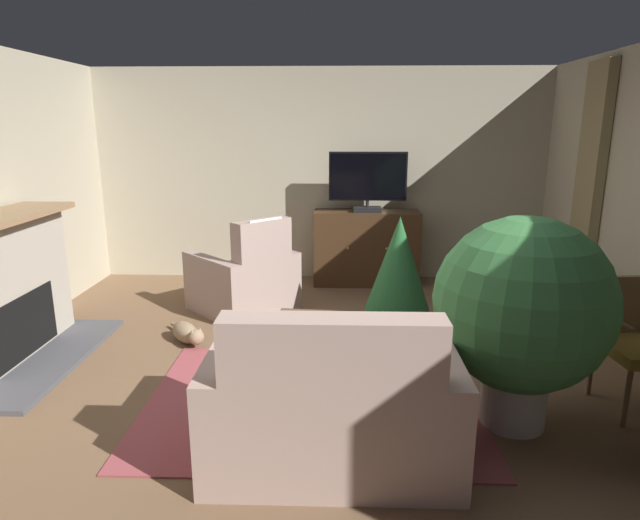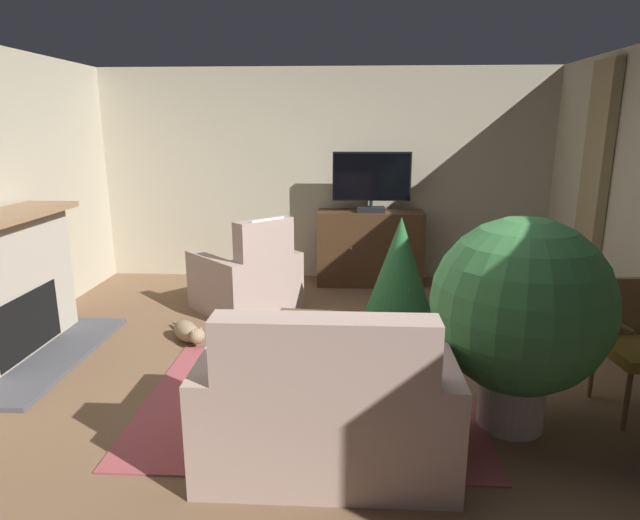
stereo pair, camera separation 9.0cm
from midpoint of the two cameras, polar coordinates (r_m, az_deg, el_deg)
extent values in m
cube|color=brown|center=(4.37, -0.65, -12.47)|extent=(6.24, 6.39, 0.04)
cube|color=#B2A88E|center=(6.88, 0.90, 8.98)|extent=(6.24, 0.10, 2.64)
cube|color=#8E7F56|center=(6.07, 27.68, 7.94)|extent=(0.10, 0.44, 2.21)
cube|color=#9E474C|center=(4.00, -0.45, -14.80)|extent=(2.36, 1.79, 0.01)
cube|color=#4C4C51|center=(5.15, -25.87, -9.26)|extent=(0.50, 1.77, 0.04)
cube|color=#ADA393|center=(5.16, -30.37, -2.95)|extent=(0.38, 1.57, 1.19)
cube|color=black|center=(5.16, -28.57, -5.93)|extent=(0.10, 0.88, 0.52)
cube|color=black|center=(6.78, 5.64, -2.26)|extent=(1.23, 0.38, 0.06)
cube|color=#422B19|center=(6.67, 5.73, 1.28)|extent=(1.29, 0.44, 0.92)
sphere|color=tan|center=(6.42, 3.75, 1.24)|extent=(0.03, 0.03, 0.03)
sphere|color=tan|center=(6.45, 7.90, 1.18)|extent=(0.03, 0.03, 0.03)
cube|color=black|center=(6.53, 5.85, 5.38)|extent=(0.34, 0.20, 0.06)
cylinder|color=black|center=(6.52, 5.87, 5.99)|extent=(0.04, 0.04, 0.08)
cube|color=black|center=(6.48, 5.94, 8.87)|extent=(0.93, 0.05, 0.58)
cube|color=black|center=(6.45, 5.95, 8.84)|extent=(0.89, 0.01, 0.54)
cube|color=brown|center=(4.19, 1.84, -6.89)|extent=(0.97, 0.65, 0.03)
cylinder|color=brown|center=(4.47, 7.45, -8.75)|extent=(0.04, 0.04, 0.42)
cylinder|color=brown|center=(4.55, -3.03, -8.22)|extent=(0.04, 0.04, 0.42)
cylinder|color=brown|center=(4.04, 7.31, -11.32)|extent=(0.04, 0.04, 0.42)
cylinder|color=brown|center=(4.13, -4.33, -10.66)|extent=(0.04, 0.04, 0.42)
cube|color=black|center=(4.18, 2.47, -6.55)|extent=(0.18, 0.08, 0.02)
cube|color=silver|center=(4.15, 4.28, -6.84)|extent=(0.35, 0.30, 0.01)
cube|color=#BC9E8E|center=(3.34, 1.57, -16.76)|extent=(1.15, 0.94, 0.45)
cube|color=#BC9E8E|center=(2.77, 1.44, -11.70)|extent=(1.15, 0.20, 0.57)
cube|color=#BC9E8E|center=(3.36, -9.92, -14.62)|extent=(0.15, 0.94, 0.67)
cube|color=#BC9E8E|center=(3.34, 13.21, -15.03)|extent=(0.15, 0.94, 0.67)
cube|color=slate|center=(3.06, -0.96, -12.53)|extent=(0.38, 0.19, 0.36)
cube|color=#A3897F|center=(5.83, -7.55, -3.12)|extent=(1.09, 1.09, 0.44)
cube|color=#A3897F|center=(5.41, -5.50, 1.22)|extent=(0.57, 0.57, 0.59)
cube|color=#A3897F|center=(5.61, -10.78, -2.90)|extent=(0.74, 0.74, 0.64)
cube|color=#A3897F|center=(6.02, -4.60, -1.51)|extent=(0.74, 0.74, 0.64)
cube|color=white|center=(5.31, -5.10, 3.16)|extent=(0.29, 0.29, 0.24)
cube|color=brown|center=(4.40, 30.61, -4.53)|extent=(0.45, 0.08, 0.46)
cylinder|color=brown|center=(4.12, 30.46, -12.88)|extent=(0.04, 0.04, 0.41)
cylinder|color=brown|center=(4.45, 27.53, -10.50)|extent=(0.04, 0.04, 0.41)
cylinder|color=brown|center=(4.11, 29.59, -5.78)|extent=(0.06, 0.40, 0.03)
cylinder|color=beige|center=(5.16, 8.79, -6.62)|extent=(0.44, 0.44, 0.25)
cone|color=#235B2D|center=(4.98, 9.04, -0.47)|extent=(0.61, 0.61, 0.89)
cylinder|color=#3D4C5B|center=(5.45, 25.45, -6.94)|extent=(0.38, 0.38, 0.21)
cone|color=#3D7F42|center=(5.32, 25.92, -2.76)|extent=(0.53, 0.53, 0.61)
cylinder|color=beige|center=(3.88, 20.34, -13.96)|extent=(0.42, 0.42, 0.34)
sphere|color=#3D7F42|center=(3.62, 21.25, -4.51)|extent=(1.13, 1.13, 1.13)
ellipsoid|color=#937A5B|center=(5.12, -13.55, -7.39)|extent=(0.39, 0.41, 0.19)
sphere|color=#937A5B|center=(4.91, -12.44, -7.94)|extent=(0.14, 0.14, 0.14)
cone|color=#937A5B|center=(4.90, -12.09, -7.15)|extent=(0.04, 0.04, 0.04)
cone|color=#937A5B|center=(4.87, -12.88, -7.32)|extent=(0.04, 0.04, 0.04)
cylinder|color=#937A5B|center=(5.40, -14.39, -6.73)|extent=(0.17, 0.19, 0.06)
camera|label=1|loc=(0.05, -89.42, 0.15)|focal=29.99mm
camera|label=2|loc=(0.05, 90.58, -0.15)|focal=29.99mm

